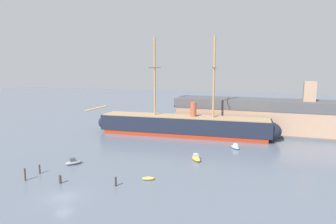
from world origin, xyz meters
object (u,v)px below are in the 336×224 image
object	(u,v)px
dinghy_far_left	(104,121)
mooring_piling_right_pair	(116,182)
dockside_warehouse_right	(271,117)
mooring_piling_midwater	(25,174)
dinghy_foreground_right	(148,178)
motorboat_mid_right	(196,158)
tall_ship	(183,126)
mooring_piling_left_pair	(60,179)
motorboat_alongside_stern	(235,147)
motorboat_foreground_left	(74,162)
mooring_piling_nearest	(40,169)

from	to	relation	value
dinghy_far_left	mooring_piling_right_pair	bearing A→B (deg)	-56.81
dockside_warehouse_right	mooring_piling_midwater	bearing A→B (deg)	-127.00
dinghy_foreground_right	dinghy_far_left	xyz separation A→B (m)	(-36.96, 45.93, 0.02)
motorboat_mid_right	tall_ship	bearing A→B (deg)	113.41
mooring_piling_left_pair	mooring_piling_midwater	world-z (taller)	mooring_piling_midwater
motorboat_mid_right	motorboat_alongside_stern	world-z (taller)	motorboat_mid_right
dinghy_far_left	mooring_piling_left_pair	distance (m)	57.37
motorboat_alongside_stern	dinghy_far_left	bearing A→B (deg)	157.36
motorboat_foreground_left	mooring_piling_left_pair	distance (m)	10.00
dinghy_far_left	mooring_piling_nearest	xyz separation A→B (m)	(16.51, -49.78, 0.57)
motorboat_foreground_left	mooring_piling_midwater	size ratio (longest dim) A/B	1.55
mooring_piling_nearest	mooring_piling_midwater	size ratio (longest dim) A/B	0.77
mooring_piling_midwater	motorboat_foreground_left	bearing A→B (deg)	75.76
motorboat_alongside_stern	mooring_piling_right_pair	world-z (taller)	mooring_piling_right_pair
tall_ship	dockside_warehouse_right	distance (m)	26.77
motorboat_mid_right	motorboat_alongside_stern	distance (m)	13.82
mooring_piling_nearest	mooring_piling_left_pair	world-z (taller)	mooring_piling_nearest
dinghy_foreground_right	motorboat_foreground_left	bearing A→B (deg)	171.57
dinghy_foreground_right	mooring_piling_nearest	distance (m)	20.82
mooring_piling_left_pair	motorboat_alongside_stern	bearing A→B (deg)	51.00
tall_ship	mooring_piling_nearest	xyz separation A→B (m)	(-16.82, -38.11, -2.16)
motorboat_foreground_left	mooring_piling_nearest	bearing A→B (deg)	-112.71
dinghy_far_left	mooring_piling_right_pair	distance (m)	60.11
mooring_piling_midwater	dockside_warehouse_right	xyz separation A→B (m)	(40.50, 53.74, 3.90)
motorboat_mid_right	mooring_piling_midwater	distance (m)	33.10
dinghy_far_left	mooring_piling_right_pair	size ratio (longest dim) A/B	1.68
mooring_piling_nearest	mooring_piling_right_pair	distance (m)	16.40
dinghy_foreground_right	motorboat_mid_right	xyz separation A→B (m)	(5.41, 13.38, 0.23)
dinghy_far_left	mooring_piling_left_pair	bearing A→B (deg)	-66.00
mooring_piling_nearest	mooring_piling_left_pair	bearing A→B (deg)	-21.06
mooring_piling_nearest	mooring_piling_left_pair	distance (m)	7.31
motorboat_mid_right	mooring_piling_left_pair	bearing A→B (deg)	-133.78
motorboat_foreground_left	dinghy_foreground_right	xyz separation A→B (m)	(17.74, -2.63, -0.23)
motorboat_foreground_left	dinghy_far_left	bearing A→B (deg)	113.94
dinghy_far_left	dockside_warehouse_right	xyz separation A→B (m)	(57.16, 0.35, 4.73)
tall_ship	motorboat_alongside_stern	bearing A→B (deg)	-29.16
mooring_piling_nearest	motorboat_foreground_left	bearing A→B (deg)	67.29
dinghy_foreground_right	mooring_piling_nearest	xyz separation A→B (m)	(-20.45, -3.86, 0.59)
mooring_piling_midwater	dinghy_foreground_right	bearing A→B (deg)	20.19
mooring_piling_left_pair	tall_ship	bearing A→B (deg)	76.21
motorboat_foreground_left	mooring_piling_nearest	xyz separation A→B (m)	(-2.71, -6.48, 0.37)
motorboat_alongside_stern	mooring_piling_nearest	bearing A→B (deg)	-138.13
mooring_piling_nearest	mooring_piling_right_pair	size ratio (longest dim) A/B	1.09
mooring_piling_midwater	dockside_warehouse_right	world-z (taller)	dockside_warehouse_right
dinghy_foreground_right	mooring_piling_nearest	bearing A→B (deg)	-169.32
dinghy_far_left	tall_ship	bearing A→B (deg)	-19.30
dinghy_foreground_right	mooring_piling_left_pair	distance (m)	15.10
mooring_piling_midwater	motorboat_alongside_stern	bearing A→B (deg)	45.33
dinghy_far_left	mooring_piling_left_pair	xyz separation A→B (m)	(23.33, -52.41, 0.44)
tall_ship	dinghy_foreground_right	world-z (taller)	tall_ship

